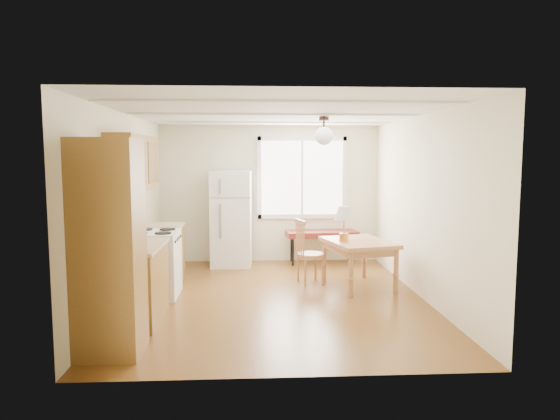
{
  "coord_description": "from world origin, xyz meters",
  "views": [
    {
      "loc": [
        -0.31,
        -6.67,
        1.92
      ],
      "look_at": [
        0.09,
        0.6,
        1.15
      ],
      "focal_mm": 32.0,
      "sensor_mm": 36.0,
      "label": 1
    }
  ],
  "objects": [
    {
      "name": "room_shell",
      "position": [
        0.0,
        0.0,
        1.25
      ],
      "size": [
        4.6,
        5.6,
        2.62
      ],
      "color": "#502D10",
      "rests_on": "ground"
    },
    {
      "name": "table_lamp",
      "position": [
        1.02,
        0.48,
        1.07
      ],
      "size": [
        0.3,
        0.3,
        0.51
      ],
      "rotation": [
        0.0,
        0.0,
        0.11
      ],
      "color": "#C98B40",
      "rests_on": "dining_table"
    },
    {
      "name": "bench",
      "position": [
        0.94,
        2.22,
        0.53
      ],
      "size": [
        1.32,
        0.6,
        0.59
      ],
      "rotation": [
        0.0,
        0.0,
        0.1
      ],
      "color": "maroon",
      "rests_on": "ground"
    },
    {
      "name": "window_unit",
      "position": [
        0.6,
        2.47,
        1.55
      ],
      "size": [
        1.64,
        0.05,
        1.51
      ],
      "color": "white",
      "rests_on": "room_shell"
    },
    {
      "name": "refrigerator",
      "position": [
        -0.69,
        2.12,
        0.84
      ],
      "size": [
        0.73,
        0.74,
        1.69
      ],
      "rotation": [
        0.0,
        0.0,
        -0.05
      ],
      "color": "white",
      "rests_on": "ground"
    },
    {
      "name": "pendant_light",
      "position": [
        0.7,
        0.4,
        2.24
      ],
      "size": [
        0.26,
        0.26,
        0.4
      ],
      "color": "black",
      "rests_on": "room_shell"
    },
    {
      "name": "kitchen_run",
      "position": [
        -1.72,
        -0.63,
        0.84
      ],
      "size": [
        0.65,
        3.4,
        2.2
      ],
      "color": "brown",
      "rests_on": "ground"
    },
    {
      "name": "kettle",
      "position": [
        -1.81,
        -0.45,
        1.0
      ],
      "size": [
        0.12,
        0.12,
        0.23
      ],
      "color": "red",
      "rests_on": "kitchen_run"
    },
    {
      "name": "coffee_maker",
      "position": [
        -1.72,
        -1.22,
        1.04
      ],
      "size": [
        0.22,
        0.27,
        0.38
      ],
      "rotation": [
        0.0,
        0.0,
        -0.11
      ],
      "color": "black",
      "rests_on": "kitchen_run"
    },
    {
      "name": "dining_table",
      "position": [
        1.25,
        0.51,
        0.6
      ],
      "size": [
        1.08,
        1.29,
        0.7
      ],
      "rotation": [
        0.0,
        0.0,
        0.24
      ],
      "color": "#A56B3F",
      "rests_on": "ground"
    },
    {
      "name": "chair",
      "position": [
        0.48,
        0.77,
        0.56
      ],
      "size": [
        0.46,
        0.46,
        0.97
      ],
      "rotation": [
        0.0,
        0.0,
        0.27
      ],
      "color": "#A56B3F",
      "rests_on": "ground"
    }
  ]
}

